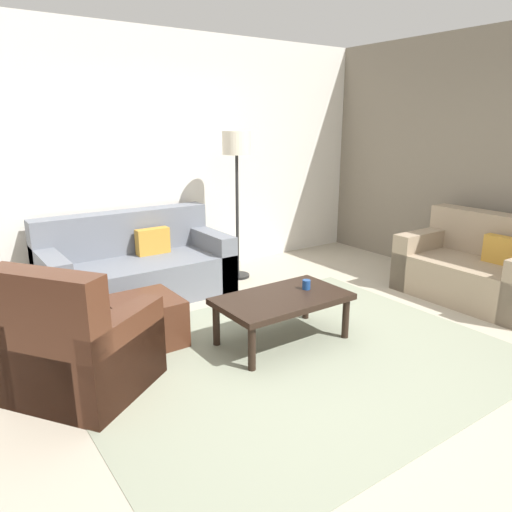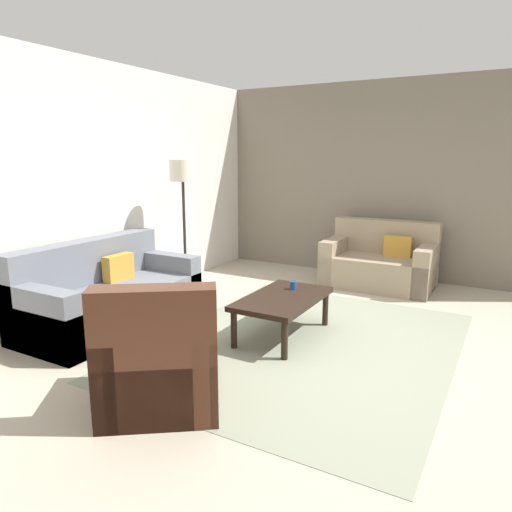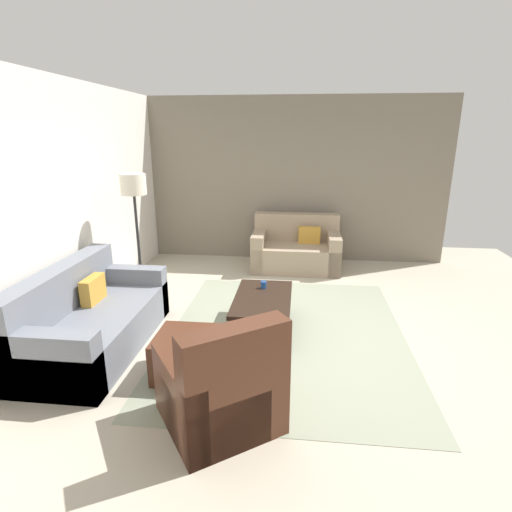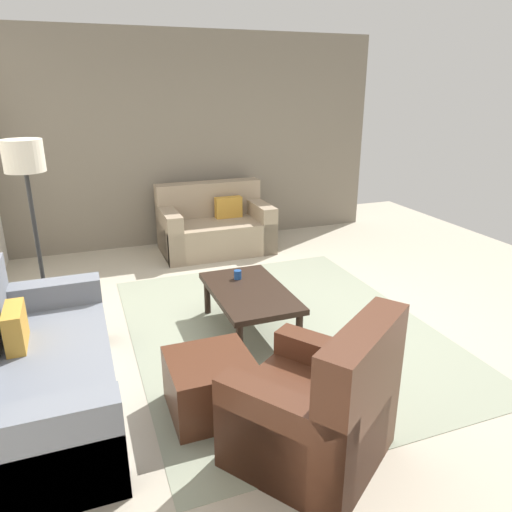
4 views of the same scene
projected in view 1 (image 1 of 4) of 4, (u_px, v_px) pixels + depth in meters
ground_plane at (295, 357)px, 3.82m from camera, size 8.00×8.00×0.00m
rear_partition at (153, 159)px, 5.48m from camera, size 6.00×0.12×2.80m
area_rug at (295, 356)px, 3.81m from camera, size 3.28×2.63×0.01m
couch_main at (135, 269)px, 5.10m from camera, size 1.90×0.93×0.88m
couch_loveseat at (479, 270)px, 5.04m from camera, size 0.89×1.43×0.88m
armchair_leather at (77, 353)px, 3.22m from camera, size 1.11×1.11×0.95m
ottoman at (145, 321)px, 3.99m from camera, size 0.56×0.56×0.40m
coffee_table at (282, 302)px, 3.99m from camera, size 1.10×0.64×0.41m
cup at (306, 285)px, 4.13m from camera, size 0.07×0.07×0.08m
lamp_standing at (237, 158)px, 5.40m from camera, size 0.32×0.32×1.71m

